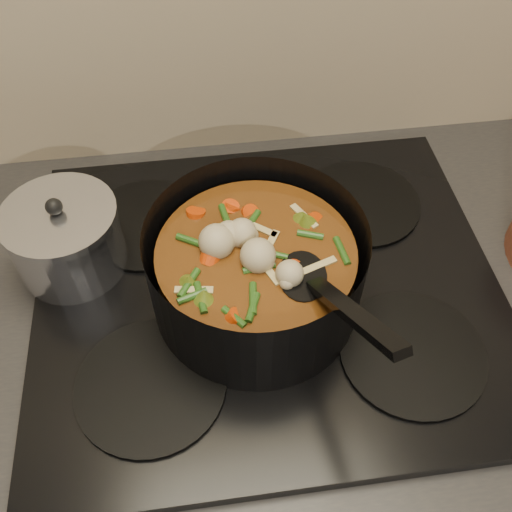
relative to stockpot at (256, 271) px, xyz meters
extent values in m
cube|color=brown|center=(0.02, 0.02, -0.56)|extent=(2.60, 0.60, 0.86)
cube|color=black|center=(0.02, 0.02, -0.11)|extent=(2.64, 0.64, 0.05)
cube|color=black|center=(0.02, 0.02, -0.07)|extent=(0.62, 0.54, 0.02)
cylinder|color=black|center=(-0.14, -0.11, -0.06)|extent=(0.18, 0.18, 0.01)
cylinder|color=black|center=(0.18, -0.11, -0.06)|extent=(0.18, 0.18, 0.01)
cylinder|color=black|center=(-0.14, 0.15, -0.06)|extent=(0.18, 0.18, 0.01)
cylinder|color=black|center=(0.18, 0.15, -0.06)|extent=(0.18, 0.18, 0.01)
cylinder|color=black|center=(0.00, 0.00, 0.00)|extent=(0.28, 0.28, 0.13)
cylinder|color=black|center=(0.00, 0.00, -0.06)|extent=(0.26, 0.26, 0.01)
cylinder|color=#633410|center=(0.00, 0.00, -0.01)|extent=(0.24, 0.24, 0.09)
cylinder|color=#D7440A|center=(0.03, 0.00, 0.04)|extent=(0.02, 0.03, 0.02)
cylinder|color=#D7440A|center=(0.03, 0.06, 0.04)|extent=(0.04, 0.03, 0.02)
cylinder|color=#D7440A|center=(-0.05, 0.08, 0.04)|extent=(0.04, 0.04, 0.02)
cylinder|color=#D7440A|center=(-0.05, 0.00, 0.04)|extent=(0.03, 0.03, 0.02)
cylinder|color=#D7440A|center=(-0.03, -0.07, 0.04)|extent=(0.03, 0.03, 0.02)
cylinder|color=#D7440A|center=(0.02, -0.03, 0.04)|extent=(0.04, 0.04, 0.02)
cylinder|color=#D7440A|center=(0.06, 0.01, 0.04)|extent=(0.03, 0.03, 0.02)
cylinder|color=#D7440A|center=(0.03, 0.09, 0.04)|extent=(0.03, 0.03, 0.02)
cylinder|color=#D7440A|center=(-0.03, 0.04, 0.04)|extent=(0.04, 0.04, 0.02)
sphere|color=tan|center=(0.06, 0.00, 0.05)|extent=(0.04, 0.04, 0.04)
sphere|color=tan|center=(0.00, 0.06, 0.05)|extent=(0.04, 0.04, 0.04)
sphere|color=tan|center=(-0.06, -0.01, 0.05)|extent=(0.04, 0.04, 0.04)
sphere|color=tan|center=(0.01, -0.05, 0.05)|extent=(0.04, 0.04, 0.04)
sphere|color=tan|center=(0.05, 0.01, 0.05)|extent=(0.04, 0.04, 0.04)
cone|color=olive|center=(0.01, -0.07, 0.04)|extent=(0.04, 0.04, 0.03)
cone|color=olive|center=(0.07, 0.02, 0.04)|extent=(0.04, 0.04, 0.03)
cone|color=olive|center=(-0.02, 0.07, 0.04)|extent=(0.04, 0.04, 0.03)
cone|color=olive|center=(-0.07, -0.02, 0.04)|extent=(0.04, 0.04, 0.03)
cone|color=olive|center=(0.03, -0.07, 0.04)|extent=(0.04, 0.04, 0.03)
cylinder|color=#2B5719|center=(0.03, 0.03, 0.04)|extent=(0.01, 0.04, 0.01)
cylinder|color=#2B5719|center=(-0.01, 0.09, 0.04)|extent=(0.03, 0.03, 0.01)
cylinder|color=#2B5719|center=(-0.06, 0.04, 0.04)|extent=(0.04, 0.02, 0.01)
cylinder|color=#2B5719|center=(-0.06, -0.02, 0.04)|extent=(0.02, 0.04, 0.01)
cylinder|color=#2B5719|center=(-0.02, -0.04, 0.04)|extent=(0.02, 0.04, 0.01)
cylinder|color=#2B5719|center=(0.04, -0.08, 0.04)|extent=(0.04, 0.02, 0.01)
cylinder|color=#2B5719|center=(0.07, -0.02, 0.04)|extent=(0.03, 0.03, 0.01)
cylinder|color=#2B5719|center=(0.05, 0.03, 0.04)|extent=(0.01, 0.04, 0.01)
cylinder|color=#2B5719|center=(0.01, 0.04, 0.04)|extent=(0.03, 0.03, 0.01)
cylinder|color=#2B5719|center=(-0.06, 0.07, 0.04)|extent=(0.04, 0.02, 0.01)
cylinder|color=#2B5719|center=(-0.07, 0.00, 0.04)|extent=(0.02, 0.04, 0.01)
cylinder|color=#2B5719|center=(-0.04, -0.04, 0.04)|extent=(0.02, 0.04, 0.01)
cylinder|color=#2B5719|center=(0.00, -0.04, 0.04)|extent=(0.04, 0.02, 0.01)
cube|color=tan|center=(-0.06, 0.02, 0.04)|extent=(0.04, 0.01, 0.00)
cube|color=tan|center=(-0.03, -0.06, 0.04)|extent=(0.02, 0.04, 0.00)
cube|color=tan|center=(0.05, -0.04, 0.04)|extent=(0.04, 0.03, 0.00)
cube|color=tan|center=(0.05, 0.05, 0.04)|extent=(0.03, 0.03, 0.00)
cube|color=tan|center=(-0.04, 0.05, 0.04)|extent=(0.03, 0.04, 0.00)
cube|color=tan|center=(-0.06, -0.03, 0.04)|extent=(0.04, 0.02, 0.00)
ellipsoid|color=black|center=(0.05, -0.04, 0.04)|extent=(0.07, 0.08, 0.01)
cube|color=black|center=(0.08, -0.13, 0.09)|extent=(0.06, 0.16, 0.10)
cylinder|color=silver|center=(-0.24, 0.10, -0.02)|extent=(0.14, 0.14, 0.09)
cylinder|color=silver|center=(-0.24, 0.10, 0.03)|extent=(0.15, 0.15, 0.01)
sphere|color=black|center=(-0.24, 0.10, 0.05)|extent=(0.02, 0.02, 0.02)
camera|label=1|loc=(-0.06, -0.43, 0.56)|focal=40.00mm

